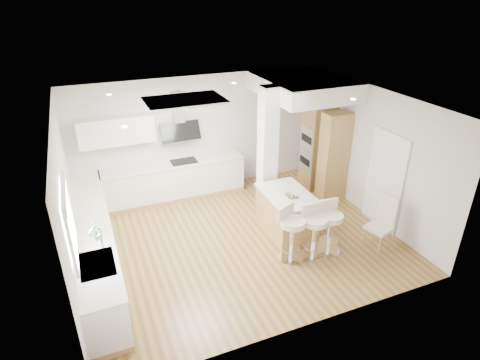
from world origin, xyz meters
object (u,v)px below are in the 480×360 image
bar_stool_c (330,225)px  dining_chair (383,220)px  bar_stool_a (291,231)px  bar_stool_b (314,229)px  peninsula (287,211)px

bar_stool_c → dining_chair: dining_chair is taller
bar_stool_a → dining_chair: 1.84m
bar_stool_a → bar_stool_b: size_ratio=1.03×
bar_stool_b → bar_stool_c: bar_stool_c is taller
bar_stool_c → peninsula: bearing=115.7°
bar_stool_c → dining_chair: bearing=-7.4°
bar_stool_a → peninsula: bearing=41.8°
bar_stool_a → dining_chair: (1.81, -0.31, -0.02)m
peninsula → dining_chair: (1.40, -1.24, 0.17)m
bar_stool_b → bar_stool_c: 0.35m
peninsula → bar_stool_c: bearing=-69.3°
peninsula → bar_stool_b: 1.03m
peninsula → bar_stool_a: 1.04m
bar_stool_a → bar_stool_b: bar_stool_a is taller
bar_stool_b → bar_stool_c: size_ratio=0.99×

